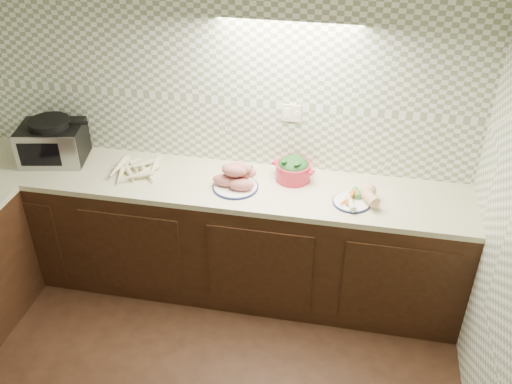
% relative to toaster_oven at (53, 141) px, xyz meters
% --- Properties ---
extents(room, '(3.60, 3.60, 2.60)m').
position_rel_toaster_oven_xyz_m(room, '(1.12, -1.58, 0.58)').
color(room, black).
rests_on(room, ground).
extents(counter, '(3.60, 3.60, 0.90)m').
position_rel_toaster_oven_xyz_m(counter, '(0.44, -0.90, -0.60)').
color(counter, black).
rests_on(counter, ground).
extents(toaster_oven, '(0.49, 0.42, 0.31)m').
position_rel_toaster_oven_xyz_m(toaster_oven, '(0.00, 0.00, 0.00)').
color(toaster_oven, black).
rests_on(toaster_oven, counter).
extents(parsnip_pile, '(0.40, 0.38, 0.07)m').
position_rel_toaster_oven_xyz_m(parsnip_pile, '(0.62, -0.11, -0.11)').
color(parsnip_pile, '#F0EABF').
rests_on(parsnip_pile, counter).
extents(sweet_potato_plate, '(0.31, 0.31, 0.18)m').
position_rel_toaster_oven_xyz_m(sweet_potato_plate, '(1.36, -0.11, -0.07)').
color(sweet_potato_plate, '#131A47').
rests_on(sweet_potato_plate, counter).
extents(onion_bowl, '(0.14, 0.14, 0.10)m').
position_rel_toaster_oven_xyz_m(onion_bowl, '(1.38, 0.04, -0.11)').
color(onion_bowl, black).
rests_on(onion_bowl, counter).
extents(dutch_oven, '(0.30, 0.30, 0.17)m').
position_rel_toaster_oven_xyz_m(dutch_oven, '(1.72, 0.06, -0.06)').
color(dutch_oven, '#B51C31').
rests_on(dutch_oven, counter).
extents(veg_plate, '(0.31, 0.32, 0.12)m').
position_rel_toaster_oven_xyz_m(veg_plate, '(2.17, -0.12, -0.10)').
color(veg_plate, '#131A47').
rests_on(veg_plate, counter).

